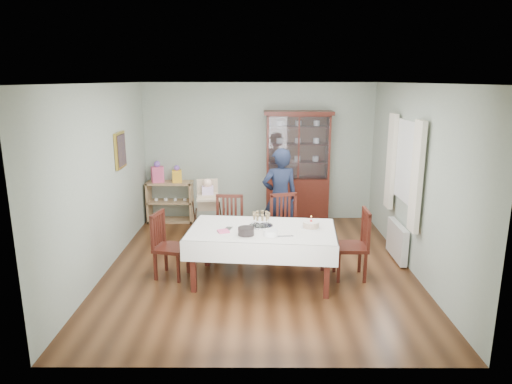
{
  "coord_description": "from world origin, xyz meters",
  "views": [
    {
      "loc": [
        -0.02,
        -6.43,
        2.75
      ],
      "look_at": [
        -0.04,
        0.2,
        1.11
      ],
      "focal_mm": 32.0,
      "sensor_mm": 36.0,
      "label": 1
    }
  ],
  "objects_px": {
    "dining_table": "(262,255)",
    "gift_bag_pink": "(157,173)",
    "chair_end_left": "(171,258)",
    "woman": "(280,197)",
    "gift_bag_orange": "(177,175)",
    "chair_far_right": "(287,240)",
    "birthday_cake": "(311,225)",
    "chair_far_left": "(229,241)",
    "high_chair": "(208,217)",
    "champagne_tray": "(261,222)",
    "chair_end_right": "(351,258)",
    "china_cabinet": "(297,166)",
    "sideboard": "(170,202)"
  },
  "relations": [
    {
      "from": "gift_bag_orange",
      "to": "woman",
      "type": "bearing_deg",
      "value": -33.6
    },
    {
      "from": "chair_far_right",
      "to": "woman",
      "type": "xyz_separation_m",
      "value": [
        -0.08,
        0.66,
        0.53
      ]
    },
    {
      "from": "woman",
      "to": "chair_end_right",
      "type": "bearing_deg",
      "value": 112.8
    },
    {
      "from": "high_chair",
      "to": "gift_bag_pink",
      "type": "relative_size",
      "value": 2.64
    },
    {
      "from": "high_chair",
      "to": "birthday_cake",
      "type": "bearing_deg",
      "value": -53.14
    },
    {
      "from": "sideboard",
      "to": "chair_far_left",
      "type": "height_order",
      "value": "chair_far_left"
    },
    {
      "from": "chair_end_left",
      "to": "high_chair",
      "type": "xyz_separation_m",
      "value": [
        0.38,
        1.52,
        0.15
      ]
    },
    {
      "from": "chair_far_right",
      "to": "birthday_cake",
      "type": "relative_size",
      "value": 3.87
    },
    {
      "from": "woman",
      "to": "high_chair",
      "type": "xyz_separation_m",
      "value": [
        -1.23,
        0.19,
        -0.4
      ]
    },
    {
      "from": "chair_end_left",
      "to": "gift_bag_orange",
      "type": "bearing_deg",
      "value": 21.09
    },
    {
      "from": "birthday_cake",
      "to": "china_cabinet",
      "type": "bearing_deg",
      "value": 89.24
    },
    {
      "from": "woman",
      "to": "gift_bag_orange",
      "type": "bearing_deg",
      "value": -46.04
    },
    {
      "from": "champagne_tray",
      "to": "gift_bag_pink",
      "type": "xyz_separation_m",
      "value": [
        -2.0,
        2.64,
        0.16
      ]
    },
    {
      "from": "dining_table",
      "to": "chair_end_left",
      "type": "xyz_separation_m",
      "value": [
        -1.3,
        0.13,
        -0.1
      ]
    },
    {
      "from": "champagne_tray",
      "to": "gift_bag_pink",
      "type": "height_order",
      "value": "gift_bag_pink"
    },
    {
      "from": "chair_far_right",
      "to": "dining_table",
      "type": "bearing_deg",
      "value": -130.9
    },
    {
      "from": "chair_far_left",
      "to": "high_chair",
      "type": "height_order",
      "value": "high_chair"
    },
    {
      "from": "chair_far_right",
      "to": "high_chair",
      "type": "bearing_deg",
      "value": 132.15
    },
    {
      "from": "chair_far_left",
      "to": "gift_bag_orange",
      "type": "bearing_deg",
      "value": 122.65
    },
    {
      "from": "chair_far_left",
      "to": "birthday_cake",
      "type": "relative_size",
      "value": 3.79
    },
    {
      "from": "gift_bag_pink",
      "to": "gift_bag_orange",
      "type": "distance_m",
      "value": 0.38
    },
    {
      "from": "chair_end_left",
      "to": "chair_far_right",
      "type": "bearing_deg",
      "value": -54.62
    },
    {
      "from": "sideboard",
      "to": "chair_far_right",
      "type": "relative_size",
      "value": 0.89
    },
    {
      "from": "china_cabinet",
      "to": "chair_far_right",
      "type": "xyz_separation_m",
      "value": [
        -0.32,
        -1.95,
        -0.82
      ]
    },
    {
      "from": "chair_far_left",
      "to": "chair_far_right",
      "type": "relative_size",
      "value": 0.98
    },
    {
      "from": "chair_end_left",
      "to": "sideboard",
      "type": "bearing_deg",
      "value": 24.41
    },
    {
      "from": "sideboard",
      "to": "woman",
      "type": "distance_m",
      "value": 2.52
    },
    {
      "from": "chair_far_left",
      "to": "champagne_tray",
      "type": "relative_size",
      "value": 2.98
    },
    {
      "from": "champagne_tray",
      "to": "birthday_cake",
      "type": "height_order",
      "value": "champagne_tray"
    },
    {
      "from": "dining_table",
      "to": "gift_bag_pink",
      "type": "bearing_deg",
      "value": 126.18
    },
    {
      "from": "champagne_tray",
      "to": "china_cabinet",
      "type": "bearing_deg",
      "value": 74.68
    },
    {
      "from": "chair_far_left",
      "to": "chair_end_right",
      "type": "distance_m",
      "value": 1.91
    },
    {
      "from": "chair_end_right",
      "to": "champagne_tray",
      "type": "xyz_separation_m",
      "value": [
        -1.28,
        0.0,
        0.53
      ]
    },
    {
      "from": "chair_end_left",
      "to": "chair_end_right",
      "type": "bearing_deg",
      "value": -76.62
    },
    {
      "from": "woman",
      "to": "gift_bag_orange",
      "type": "distance_m",
      "value": 2.34
    },
    {
      "from": "dining_table",
      "to": "chair_end_right",
      "type": "distance_m",
      "value": 1.27
    },
    {
      "from": "chair_far_left",
      "to": "gift_bag_pink",
      "type": "relative_size",
      "value": 2.37
    },
    {
      "from": "gift_bag_pink",
      "to": "woman",
      "type": "bearing_deg",
      "value": -29.08
    },
    {
      "from": "woman",
      "to": "champagne_tray",
      "type": "relative_size",
      "value": 5.01
    },
    {
      "from": "dining_table",
      "to": "chair_end_left",
      "type": "distance_m",
      "value": 1.31
    },
    {
      "from": "chair_end_left",
      "to": "birthday_cake",
      "type": "distance_m",
      "value": 2.05
    },
    {
      "from": "birthday_cake",
      "to": "gift_bag_orange",
      "type": "xyz_separation_m",
      "value": [
        -2.3,
        2.72,
        0.14
      ]
    },
    {
      "from": "chair_far_left",
      "to": "china_cabinet",
      "type": "bearing_deg",
      "value": 60.5
    },
    {
      "from": "chair_end_right",
      "to": "gift_bag_pink",
      "type": "xyz_separation_m",
      "value": [
        -3.27,
        2.64,
        0.69
      ]
    },
    {
      "from": "china_cabinet",
      "to": "woman",
      "type": "xyz_separation_m",
      "value": [
        -0.4,
        -1.29,
        -0.29
      ]
    },
    {
      "from": "chair_far_left",
      "to": "high_chair",
      "type": "bearing_deg",
      "value": 118.38
    },
    {
      "from": "dining_table",
      "to": "chair_far_left",
      "type": "distance_m",
      "value": 0.96
    },
    {
      "from": "woman",
      "to": "gift_bag_pink",
      "type": "distance_m",
      "value": 2.66
    },
    {
      "from": "champagne_tray",
      "to": "gift_bag_orange",
      "type": "xyz_separation_m",
      "value": [
        -1.62,
        2.64,
        0.12
      ]
    },
    {
      "from": "chair_end_left",
      "to": "woman",
      "type": "height_order",
      "value": "woman"
    }
  ]
}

